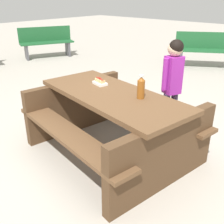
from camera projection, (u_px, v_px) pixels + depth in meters
The scene contains 7 objects.
ground_plane at pixel (112, 152), 3.22m from camera, with size 30.00×30.00×0.00m, color #ADA599.
picnic_table at pixel (112, 118), 3.04m from camera, with size 1.99×1.66×0.75m.
soda_bottle at pixel (141, 88), 2.73m from camera, with size 0.08×0.08×0.25m.
hotdog_tray at pixel (100, 82), 3.17m from camera, with size 0.20×0.15×0.08m.
child_in_coat at pixel (173, 75), 3.38m from camera, with size 0.23×0.29×1.24m.
park_bench_near at pixel (206, 49), 6.71m from camera, with size 1.48×1.13×0.85m.
park_bench_far at pixel (46, 42), 7.75m from camera, with size 0.94×1.54×0.85m.
Camera 1 is at (-1.85, 2.03, 1.75)m, focal length 43.14 mm.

